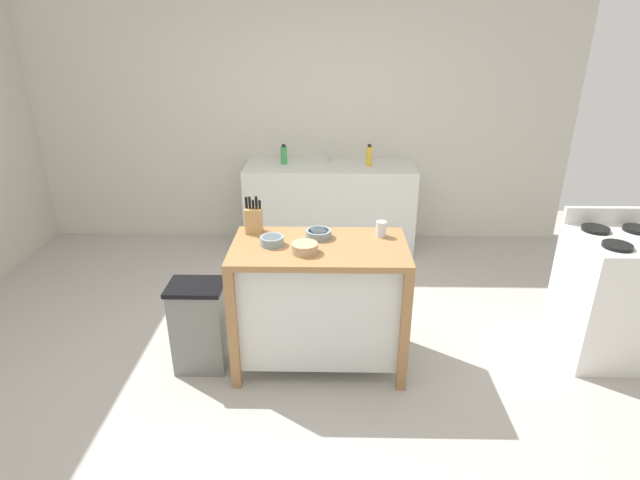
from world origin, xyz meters
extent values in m
plane|color=#ADA8A0|center=(0.00, 0.00, 0.00)|extent=(6.62, 6.62, 0.00)
cube|color=beige|center=(0.00, 2.50, 1.30)|extent=(5.62, 0.10, 2.60)
cube|color=#9E7042|center=(0.25, 0.17, 0.87)|extent=(1.13, 0.63, 0.04)
cube|color=silver|center=(0.25, 0.17, 0.47)|extent=(1.03, 0.53, 0.75)
cube|color=#9E7042|center=(-0.29, -0.11, 0.42)|extent=(0.06, 0.06, 0.85)
cube|color=#9E7042|center=(0.78, -0.11, 0.42)|extent=(0.06, 0.06, 0.85)
cube|color=#9E7042|center=(-0.29, 0.45, 0.42)|extent=(0.06, 0.06, 0.85)
cube|color=#9E7042|center=(0.78, 0.45, 0.42)|extent=(0.06, 0.06, 0.85)
cube|color=tan|center=(-0.20, 0.38, 0.97)|extent=(0.11, 0.09, 0.17)
cylinder|color=black|center=(-0.24, 0.38, 1.09)|extent=(0.02, 0.02, 0.08)
cylinder|color=black|center=(-0.22, 0.38, 1.09)|extent=(0.02, 0.02, 0.08)
cylinder|color=black|center=(-0.20, 0.38, 1.08)|extent=(0.02, 0.02, 0.06)
cylinder|color=black|center=(-0.18, 0.38, 1.10)|extent=(0.02, 0.02, 0.08)
cylinder|color=black|center=(-0.15, 0.38, 1.08)|extent=(0.02, 0.02, 0.06)
cylinder|color=gray|center=(-0.06, 0.17, 0.91)|extent=(0.15, 0.15, 0.06)
cylinder|color=#49555B|center=(-0.06, 0.17, 0.94)|extent=(0.12, 0.12, 0.01)
cylinder|color=tan|center=(0.16, 0.06, 0.92)|extent=(0.16, 0.16, 0.06)
cylinder|color=brown|center=(0.16, 0.06, 0.94)|extent=(0.14, 0.14, 0.01)
cylinder|color=gray|center=(0.24, 0.30, 0.91)|extent=(0.17, 0.17, 0.05)
cylinder|color=#49555B|center=(0.24, 0.30, 0.93)|extent=(0.14, 0.14, 0.01)
cylinder|color=silver|center=(0.65, 0.33, 0.94)|extent=(0.07, 0.07, 0.10)
cube|color=slate|center=(-0.56, 0.10, 0.30)|extent=(0.34, 0.26, 0.60)
cube|color=black|center=(-0.56, 0.10, 0.61)|extent=(0.36, 0.28, 0.03)
cube|color=silver|center=(0.31, 2.15, 0.44)|extent=(1.70, 0.60, 0.88)
cube|color=silver|center=(0.31, 2.13, 0.87)|extent=(0.44, 0.36, 0.03)
cylinder|color=#B7BCC1|center=(0.31, 2.29, 0.99)|extent=(0.02, 0.02, 0.22)
cylinder|color=green|center=(-0.15, 2.20, 0.97)|extent=(0.06, 0.06, 0.17)
cylinder|color=black|center=(-0.15, 2.20, 1.07)|extent=(0.04, 0.04, 0.02)
cylinder|color=yellow|center=(0.70, 2.15, 0.98)|extent=(0.06, 0.06, 0.19)
cylinder|color=black|center=(0.70, 2.15, 1.09)|extent=(0.03, 0.03, 0.02)
cube|color=white|center=(2.26, 0.31, 0.44)|extent=(0.60, 0.60, 0.88)
cube|color=white|center=(2.26, 0.59, 0.94)|extent=(0.60, 0.04, 0.12)
cylinder|color=black|center=(2.12, 0.17, 0.90)|extent=(0.18, 0.18, 0.02)
cylinder|color=black|center=(2.12, 0.45, 0.90)|extent=(0.18, 0.18, 0.02)
cylinder|color=black|center=(2.40, 0.45, 0.90)|extent=(0.18, 0.18, 0.02)
camera|label=1|loc=(0.30, -2.72, 2.17)|focal=27.94mm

